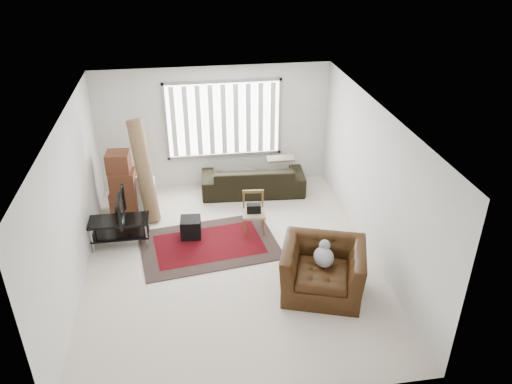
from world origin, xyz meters
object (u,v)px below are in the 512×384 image
moving_boxes (123,185)px  sofa (253,175)px  armchair (323,266)px  side_chair (254,211)px  tv_stand (120,226)px

moving_boxes → sofa: size_ratio=0.59×
moving_boxes → armchair: moving_boxes is taller
side_chair → armchair: 2.10m
side_chair → armchair: bearing=-62.2°
sofa → armchair: bearing=103.7°
moving_boxes → side_chair: bearing=-24.2°
sofa → side_chair: sofa is taller
armchair → moving_boxes: bearing=155.9°
tv_stand → moving_boxes: 1.23m
sofa → tv_stand: bearing=34.9°
sofa → side_chair: 1.57m
sofa → armchair: (0.60, -3.49, 0.05)m
armchair → tv_stand: bearing=169.3°
moving_boxes → armchair: bearing=-42.6°
moving_boxes → sofa: (2.73, 0.43, -0.19)m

